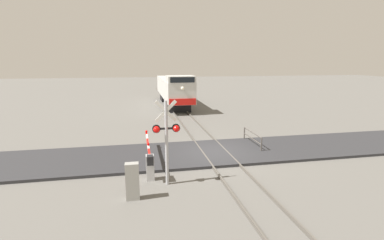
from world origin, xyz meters
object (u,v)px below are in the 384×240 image
Objects in this scene: locomotive at (173,89)px; guard_railing at (252,137)px; crossing_signal at (166,134)px; crossing_gate at (149,159)px; utility_cabinet at (132,181)px.

locomotive reaches higher than guard_railing.
crossing_gate is (-0.71, 1.26, -1.51)m from crossing_signal.
crossing_gate reaches higher than guard_railing.
guard_railing is (2.71, -17.82, -1.34)m from locomotive.
utility_cabinet reaches higher than guard_railing.
crossing_signal is 2.09m from crossing_gate.
locomotive reaches higher than crossing_signal.
guard_railing is at bearing 37.19° from utility_cabinet.
crossing_gate is at bearing -100.45° from locomotive.
locomotive reaches higher than utility_cabinet.
crossing_signal is 7.61m from guard_railing.
locomotive is 23.89m from utility_cabinet.
crossing_gate is at bearing 71.97° from utility_cabinet.
guard_railing is (5.89, 4.51, -1.68)m from crossing_signal.
locomotive is 22.55m from crossing_signal.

